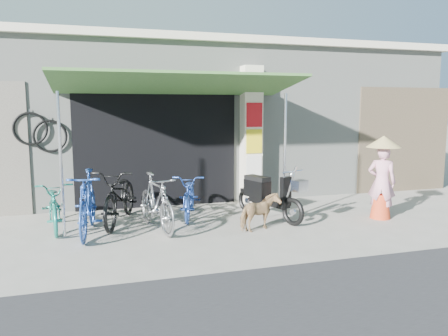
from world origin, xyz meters
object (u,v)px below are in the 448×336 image
object	(u,v)px
bike_blue	(88,203)
bike_silver	(156,202)
bike_teal	(55,205)
street_dog	(260,212)
nun	(382,177)
bike_navy	(190,195)
bike_black	(120,196)
moped	(267,195)

from	to	relation	value
bike_blue	bike_silver	size ratio (longest dim) A/B	1.09
bike_teal	street_dog	world-z (taller)	bike_teal
bike_silver	nun	distance (m)	4.25
bike_teal	bike_silver	xyz separation A→B (m)	(1.69, -0.53, 0.06)
street_dog	nun	world-z (taller)	nun
nun	bike_silver	bearing A→B (deg)	32.76
bike_navy	nun	world-z (taller)	nun
bike_blue	bike_navy	xyz separation A→B (m)	(1.88, 0.70, -0.10)
bike_black	moped	world-z (taller)	bike_black
bike_teal	bike_silver	bearing A→B (deg)	-24.05
bike_blue	bike_black	xyz separation A→B (m)	(0.57, 0.59, -0.02)
bike_silver	bike_navy	size ratio (longest dim) A/B	0.99
bike_navy	street_dog	xyz separation A→B (m)	(0.94, -1.27, -0.11)
bike_black	street_dog	world-z (taller)	bike_black
bike_black	street_dog	size ratio (longest dim) A/B	2.60
moped	bike_black	bearing A→B (deg)	149.96
moped	bike_blue	bearing A→B (deg)	161.90
street_dog	bike_teal	bearing A→B (deg)	49.55
nun	bike_navy	bearing A→B (deg)	20.29
bike_silver	nun	size ratio (longest dim) A/B	1.03
bike_black	bike_navy	world-z (taller)	bike_black
bike_silver	bike_teal	bearing A→B (deg)	150.57
bike_teal	moped	distance (m)	3.84
bike_teal	bike_navy	distance (m)	2.44
bike_silver	bike_black	bearing A→B (deg)	120.76
bike_silver	moped	xyz separation A→B (m)	(2.13, 0.18, -0.04)
bike_navy	nun	xyz separation A→B (m)	(3.47, -1.14, 0.37)
street_dog	nun	distance (m)	2.57
bike_teal	bike_blue	distance (m)	0.76
bike_black	bike_blue	bearing A→B (deg)	-116.11
bike_black	street_dog	xyz separation A→B (m)	(2.26, -1.17, -0.20)
bike_silver	street_dog	distance (m)	1.79
bike_blue	bike_teal	bearing A→B (deg)	143.96
bike_blue	bike_navy	world-z (taller)	bike_blue
moped	nun	size ratio (longest dim) A/B	1.07
bike_blue	bike_navy	bearing A→B (deg)	27.07
street_dog	bike_black	bearing A→B (deg)	40.08
bike_black	bike_silver	bearing A→B (deg)	-29.90
bike_navy	bike_teal	bearing A→B (deg)	-159.38
bike_teal	moped	size ratio (longest dim) A/B	0.98
bike_teal	bike_navy	size ratio (longest dim) A/B	1.01
bike_navy	bike_black	bearing A→B (deg)	-159.18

